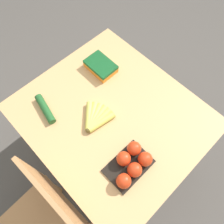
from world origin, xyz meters
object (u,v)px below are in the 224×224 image
at_px(tomato_pack, 132,164).
at_px(chair, 49,217).
at_px(banana_bunch, 95,118).
at_px(cucumber_near, 45,109).
at_px(carrot_bag, 101,66).

bearing_deg(tomato_pack, chair, 73.64).
distance_m(banana_bunch, tomato_pack, 0.32).
bearing_deg(tomato_pack, cucumber_near, 12.76).
relative_size(chair, tomato_pack, 4.03).
distance_m(banana_bunch, cucumber_near, 0.29).
height_order(chair, banana_bunch, chair).
bearing_deg(tomato_pack, banana_bunch, -7.28).
xyz_separation_m(banana_bunch, tomato_pack, (-0.32, 0.04, 0.02)).
bearing_deg(banana_bunch, chair, 108.08).
bearing_deg(banana_bunch, cucumber_near, 34.69).
bearing_deg(chair, cucumber_near, 136.03).
relative_size(tomato_pack, carrot_bag, 1.27).
height_order(banana_bunch, tomato_pack, tomato_pack).
bearing_deg(chair, banana_bunch, 105.38).
relative_size(carrot_bag, cucumber_near, 0.94).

